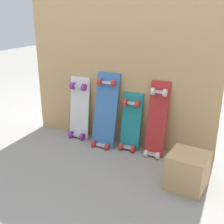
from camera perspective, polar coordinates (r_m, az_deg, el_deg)
ground_plane at (r=2.76m, az=0.63°, el=-6.25°), size 12.00×12.00×0.00m
plywood_wall_panel at (r=2.58m, az=1.37°, el=10.52°), size 1.80×0.04×1.59m
skateboard_white at (r=2.82m, az=-6.58°, el=0.20°), size 0.21×0.16×0.67m
skateboard_blue at (r=2.63m, az=-1.39°, el=-0.43°), size 0.22×0.23×0.74m
skateboard_teal at (r=2.58m, az=3.74°, el=-2.66°), size 0.18×0.18×0.58m
skateboard_red at (r=2.48m, az=8.87°, el=-2.25°), size 0.17×0.20×0.71m
wooden_crate at (r=2.14m, az=14.83°, el=-11.23°), size 0.29×0.29×0.26m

